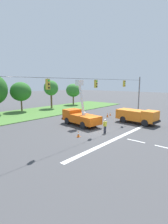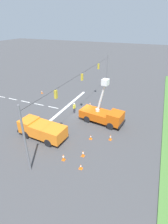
{
  "view_description": "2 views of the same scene",
  "coord_description": "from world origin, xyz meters",
  "px_view_note": "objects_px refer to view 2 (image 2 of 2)",
  "views": [
    {
      "loc": [
        -17.22,
        -12.99,
        6.15
      ],
      "look_at": [
        -0.33,
        1.54,
        2.41
      ],
      "focal_mm": 28.0,
      "sensor_mm": 36.0,
      "label": 1
    },
    {
      "loc": [
        22.66,
        10.04,
        13.33
      ],
      "look_at": [
        1.81,
        1.04,
        1.35
      ],
      "focal_mm": 28.0,
      "sensor_mm": 36.0,
      "label": 2
    }
  ],
  "objects_px": {
    "traffic_cone_foreground_right": "(42,92)",
    "traffic_cone_near_bucket": "(83,153)",
    "traffic_cone_foreground_left": "(110,137)",
    "traffic_cone_lane_edge_b": "(63,157)",
    "traffic_cone_mid_left": "(81,167)",
    "road_worker": "(74,107)",
    "traffic_cone_lane_edge_a": "(90,104)",
    "utility_truck_bucket_lift": "(103,115)",
    "traffic_cone_far_left": "(91,137)",
    "utility_truck_support_near": "(42,129)"
  },
  "relations": [
    {
      "from": "traffic_cone_foreground_right",
      "to": "traffic_cone_near_bucket",
      "type": "bearing_deg",
      "value": 47.85
    },
    {
      "from": "utility_truck_support_near",
      "to": "traffic_cone_mid_left",
      "type": "distance_m",
      "value": 7.34
    },
    {
      "from": "utility_truck_bucket_lift",
      "to": "traffic_cone_far_left",
      "type": "height_order",
      "value": "utility_truck_bucket_lift"
    },
    {
      "from": "road_worker",
      "to": "traffic_cone_foreground_right",
      "type": "height_order",
      "value": "road_worker"
    },
    {
      "from": "road_worker",
      "to": "traffic_cone_lane_edge_a",
      "type": "distance_m",
      "value": 3.69
    },
    {
      "from": "traffic_cone_mid_left",
      "to": "road_worker",
      "type": "bearing_deg",
      "value": -150.82
    },
    {
      "from": "utility_truck_bucket_lift",
      "to": "utility_truck_support_near",
      "type": "distance_m",
      "value": 8.8
    },
    {
      "from": "utility_truck_bucket_lift",
      "to": "traffic_cone_far_left",
      "type": "xyz_separation_m",
      "value": [
        4.45,
        -0.11,
        -0.99
      ]
    },
    {
      "from": "traffic_cone_foreground_right",
      "to": "traffic_cone_foreground_left",
      "type": "bearing_deg",
      "value": 60.51
    },
    {
      "from": "traffic_cone_foreground_left",
      "to": "traffic_cone_far_left",
      "type": "height_order",
      "value": "traffic_cone_foreground_left"
    },
    {
      "from": "utility_truck_support_near",
      "to": "traffic_cone_lane_edge_b",
      "type": "xyz_separation_m",
      "value": [
        2.55,
        4.45,
        -0.82
      ]
    },
    {
      "from": "utility_truck_bucket_lift",
      "to": "traffic_cone_far_left",
      "type": "bearing_deg",
      "value": -1.46
    },
    {
      "from": "utility_truck_support_near",
      "to": "traffic_cone_near_bucket",
      "type": "bearing_deg",
      "value": 79.27
    },
    {
      "from": "traffic_cone_foreground_left",
      "to": "traffic_cone_foreground_right",
      "type": "height_order",
      "value": "traffic_cone_foreground_left"
    },
    {
      "from": "utility_truck_bucket_lift",
      "to": "traffic_cone_lane_edge_a",
      "type": "distance_m",
      "value": 5.83
    },
    {
      "from": "utility_truck_support_near",
      "to": "traffic_cone_near_bucket",
      "type": "relative_size",
      "value": 8.01
    },
    {
      "from": "traffic_cone_foreground_left",
      "to": "traffic_cone_mid_left",
      "type": "distance_m",
      "value": 6.02
    },
    {
      "from": "traffic_cone_near_bucket",
      "to": "traffic_cone_foreground_right",
      "type": "bearing_deg",
      "value": -132.15
    },
    {
      "from": "traffic_cone_foreground_left",
      "to": "traffic_cone_lane_edge_b",
      "type": "relative_size",
      "value": 0.97
    },
    {
      "from": "utility_truck_support_near",
      "to": "traffic_cone_foreground_left",
      "type": "xyz_separation_m",
      "value": [
        -2.91,
        8.08,
        -0.83
      ]
    },
    {
      "from": "traffic_cone_near_bucket",
      "to": "traffic_cone_foreground_left",
      "type": "bearing_deg",
      "value": 154.25
    },
    {
      "from": "traffic_cone_near_bucket",
      "to": "traffic_cone_far_left",
      "type": "xyz_separation_m",
      "value": [
        -3.27,
        -0.37,
        -0.1
      ]
    },
    {
      "from": "utility_truck_support_near",
      "to": "traffic_cone_mid_left",
      "type": "xyz_separation_m",
      "value": [
        2.94,
        6.65,
        -0.94
      ]
    },
    {
      "from": "road_worker",
      "to": "traffic_cone_mid_left",
      "type": "distance_m",
      "value": 12.09
    },
    {
      "from": "traffic_cone_near_bucket",
      "to": "utility_truck_support_near",
      "type": "bearing_deg",
      "value": -100.73
    },
    {
      "from": "traffic_cone_far_left",
      "to": "road_worker",
      "type": "bearing_deg",
      "value": -137.8
    },
    {
      "from": "road_worker",
      "to": "traffic_cone_mid_left",
      "type": "xyz_separation_m",
      "value": [
        10.54,
        5.89,
        -0.71
      ]
    },
    {
      "from": "utility_truck_support_near",
      "to": "traffic_cone_lane_edge_a",
      "type": "height_order",
      "value": "utility_truck_support_near"
    },
    {
      "from": "utility_truck_bucket_lift",
      "to": "traffic_cone_near_bucket",
      "type": "distance_m",
      "value": 7.77
    },
    {
      "from": "traffic_cone_near_bucket",
      "to": "traffic_cone_lane_edge_a",
      "type": "bearing_deg",
      "value": -161.87
    },
    {
      "from": "road_worker",
      "to": "traffic_cone_lane_edge_a",
      "type": "height_order",
      "value": "road_worker"
    },
    {
      "from": "traffic_cone_mid_left",
      "to": "traffic_cone_near_bucket",
      "type": "height_order",
      "value": "traffic_cone_near_bucket"
    },
    {
      "from": "traffic_cone_mid_left",
      "to": "traffic_cone_foreground_left",
      "type": "bearing_deg",
      "value": 166.27
    },
    {
      "from": "utility_truck_bucket_lift",
      "to": "traffic_cone_foreground_left",
      "type": "bearing_deg",
      "value": 31.31
    },
    {
      "from": "utility_truck_bucket_lift",
      "to": "traffic_cone_foreground_right",
      "type": "height_order",
      "value": "utility_truck_bucket_lift"
    },
    {
      "from": "traffic_cone_lane_edge_a",
      "to": "traffic_cone_far_left",
      "type": "height_order",
      "value": "traffic_cone_lane_edge_a"
    },
    {
      "from": "utility_truck_support_near",
      "to": "traffic_cone_near_bucket",
      "type": "xyz_separation_m",
      "value": [
        1.16,
        6.12,
        -0.83
      ]
    },
    {
      "from": "traffic_cone_foreground_right",
      "to": "traffic_cone_lane_edge_a",
      "type": "distance_m",
      "value": 11.4
    },
    {
      "from": "traffic_cone_foreground_right",
      "to": "road_worker",
      "type": "bearing_deg",
      "value": 63.0
    },
    {
      "from": "traffic_cone_lane_edge_a",
      "to": "traffic_cone_foreground_left",
      "type": "bearing_deg",
      "value": 36.37
    },
    {
      "from": "traffic_cone_lane_edge_b",
      "to": "traffic_cone_near_bucket",
      "type": "bearing_deg",
      "value": 129.66
    },
    {
      "from": "traffic_cone_foreground_right",
      "to": "utility_truck_support_near",
      "type": "bearing_deg",
      "value": 35.82
    },
    {
      "from": "road_worker",
      "to": "traffic_cone_near_bucket",
      "type": "height_order",
      "value": "road_worker"
    },
    {
      "from": "traffic_cone_foreground_left",
      "to": "traffic_cone_foreground_right",
      "type": "bearing_deg",
      "value": -119.49
    },
    {
      "from": "traffic_cone_lane_edge_a",
      "to": "utility_truck_bucket_lift",
      "type": "bearing_deg",
      "value": 40.12
    },
    {
      "from": "utility_truck_bucket_lift",
      "to": "traffic_cone_lane_edge_b",
      "type": "relative_size",
      "value": 8.12
    },
    {
      "from": "utility_truck_support_near",
      "to": "road_worker",
      "type": "relative_size",
      "value": 3.63
    },
    {
      "from": "traffic_cone_lane_edge_a",
      "to": "traffic_cone_lane_edge_b",
      "type": "xyz_separation_m",
      "value": [
        13.5,
        2.29,
        0.05
      ]
    },
    {
      "from": "traffic_cone_near_bucket",
      "to": "traffic_cone_lane_edge_b",
      "type": "xyz_separation_m",
      "value": [
        1.39,
        -1.67,
        0.01
      ]
    },
    {
      "from": "traffic_cone_foreground_right",
      "to": "traffic_cone_near_bucket",
      "type": "relative_size",
      "value": 0.81
    }
  ]
}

